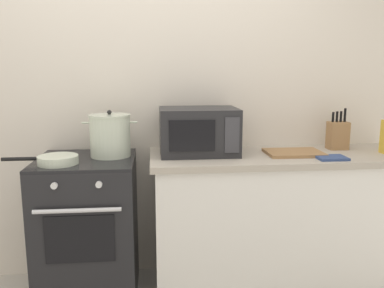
{
  "coord_description": "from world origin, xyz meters",
  "views": [
    {
      "loc": [
        0.07,
        -1.89,
        1.46
      ],
      "look_at": [
        0.32,
        0.6,
        1.0
      ],
      "focal_mm": 37.7,
      "sensor_mm": 36.0,
      "label": 1
    }
  ],
  "objects": [
    {
      "name": "frying_pan",
      "position": [
        -0.49,
        0.47,
        0.95
      ],
      "size": [
        0.43,
        0.23,
        0.05
      ],
      "color": "beige",
      "rests_on": "stove"
    },
    {
      "name": "stove",
      "position": [
        -0.35,
        0.6,
        0.46
      ],
      "size": [
        0.6,
        0.64,
        0.92
      ],
      "color": "black",
      "rests_on": "ground_plane"
    },
    {
      "name": "microwave",
      "position": [
        0.37,
        0.68,
        1.07
      ],
      "size": [
        0.5,
        0.37,
        0.3
      ],
      "color": "#232326",
      "rests_on": "countertop_right"
    },
    {
      "name": "back_wall",
      "position": [
        0.3,
        0.97,
        1.25
      ],
      "size": [
        4.4,
        0.1,
        2.5
      ],
      "primitive_type": "cube",
      "color": "silver",
      "rests_on": "ground_plane"
    },
    {
      "name": "knife_block",
      "position": [
        1.34,
        0.74,
        1.02
      ],
      "size": [
        0.13,
        0.1,
        0.28
      ],
      "color": "#997047",
      "rests_on": "countertop_right"
    },
    {
      "name": "cutting_board",
      "position": [
        0.98,
        0.6,
        0.93
      ],
      "size": [
        0.36,
        0.26,
        0.02
      ],
      "primitive_type": "cube",
      "color": "#997047",
      "rests_on": "countertop_right"
    },
    {
      "name": "oven_mitt",
      "position": [
        1.17,
        0.44,
        0.93
      ],
      "size": [
        0.18,
        0.14,
        0.02
      ],
      "primitive_type": "cube",
      "color": "#33477A",
      "rests_on": "countertop_right"
    },
    {
      "name": "lower_cabinet_right",
      "position": [
        0.9,
        0.62,
        0.44
      ],
      "size": [
        1.64,
        0.56,
        0.88
      ],
      "primitive_type": "cube",
      "color": "white",
      "rests_on": "ground_plane"
    },
    {
      "name": "stock_pot",
      "position": [
        -0.2,
        0.66,
        1.05
      ],
      "size": [
        0.34,
        0.26,
        0.29
      ],
      "color": "beige",
      "rests_on": "stove"
    },
    {
      "name": "countertop_right",
      "position": [
        0.9,
        0.62,
        0.9
      ],
      "size": [
        1.7,
        0.6,
        0.04
      ],
      "primitive_type": "cube",
      "color": "#ADA393",
      "rests_on": "lower_cabinet_right"
    }
  ]
}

